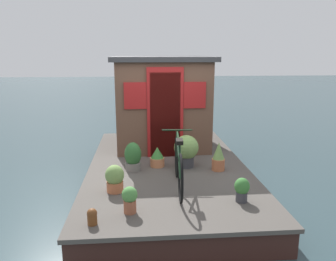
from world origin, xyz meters
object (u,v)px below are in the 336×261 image
object	(u,v)px
potted_plant_lavender	(133,157)
potted_plant_mint	(130,199)
potted_plant_thyme	(157,157)
potted_plant_rosemary	(218,157)
bicycle	(179,164)
houseboat_cabin	(162,101)
mooring_bollard	(92,216)
potted_plant_fern	(186,150)
potted_plant_basil	(242,189)
potted_plant_sage	(115,178)

from	to	relation	value
potted_plant_lavender	potted_plant_mint	world-z (taller)	potted_plant_lavender
potted_plant_thyme	potted_plant_rosemary	xyz separation A→B (m)	(-0.29, -1.08, 0.07)
potted_plant_mint	bicycle	bearing A→B (deg)	-43.72
houseboat_cabin	mooring_bollard	distance (m)	3.91
houseboat_cabin	potted_plant_fern	distance (m)	1.79
houseboat_cabin	potted_plant_lavender	size ratio (longest dim) A/B	4.14
potted_plant_rosemary	potted_plant_fern	xyz separation A→B (m)	(0.23, 0.55, 0.08)
potted_plant_basil	potted_plant_mint	distance (m)	1.59
potted_plant_basil	mooring_bollard	bearing A→B (deg)	103.32
potted_plant_mint	houseboat_cabin	bearing A→B (deg)	-10.95
potted_plant_basil	potted_plant_sage	bearing A→B (deg)	74.42
potted_plant_fern	mooring_bollard	distance (m)	2.49
potted_plant_rosemary	mooring_bollard	xyz separation A→B (m)	(-1.79, 2.00, -0.14)
potted_plant_thyme	mooring_bollard	bearing A→B (deg)	156.30
bicycle	potted_plant_basil	world-z (taller)	bicycle
houseboat_cabin	potted_plant_rosemary	size ratio (longest dim) A/B	4.14
houseboat_cabin	bicycle	size ratio (longest dim) A/B	1.27
potted_plant_fern	mooring_bollard	size ratio (longest dim) A/B	2.84
potted_plant_fern	houseboat_cabin	bearing A→B (deg)	11.79
houseboat_cabin	mooring_bollard	xyz separation A→B (m)	(-3.64, 1.11, -0.90)
potted_plant_lavender	potted_plant_fern	size ratio (longest dim) A/B	0.87
bicycle	potted_plant_thyme	distance (m)	1.10
potted_plant_rosemary	mooring_bollard	world-z (taller)	potted_plant_rosemary
potted_plant_thyme	bicycle	bearing A→B (deg)	-165.21
houseboat_cabin	potted_plant_basil	size ratio (longest dim) A/B	6.08
potted_plant_basil	potted_plant_fern	size ratio (longest dim) A/B	0.59
potted_plant_fern	potted_plant_sage	bearing A→B (deg)	129.82
houseboat_cabin	potted_plant_mint	world-z (taller)	houseboat_cabin
potted_plant_fern	potted_plant_basil	bearing A→B (deg)	-159.22
potted_plant_basil	potted_plant_sage	world-z (taller)	potted_plant_sage
potted_plant_rosemary	potted_plant_fern	size ratio (longest dim) A/B	0.87
bicycle	potted_plant_rosemary	bearing A→B (deg)	-47.28
bicycle	potted_plant_lavender	xyz separation A→B (m)	(0.87, 0.72, -0.14)
potted_plant_mint	potted_plant_sage	xyz separation A→B (m)	(0.71, 0.25, 0.01)
houseboat_cabin	potted_plant_mint	size ratio (longest dim) A/B	5.92
potted_plant_thyme	mooring_bollard	xyz separation A→B (m)	(-2.08, 0.91, -0.07)
houseboat_cabin	potted_plant_lavender	xyz separation A→B (m)	(-1.73, 0.64, -0.75)
bicycle	potted_plant_sage	xyz separation A→B (m)	(-0.05, 0.98, -0.18)
bicycle	potted_plant_basil	size ratio (longest dim) A/B	4.81
houseboat_cabin	potted_plant_fern	size ratio (longest dim) A/B	3.59
potted_plant_rosemary	potted_plant_mint	size ratio (longest dim) A/B	1.43
bicycle	potted_plant_mint	bearing A→B (deg)	136.28
bicycle	potted_plant_thyme	size ratio (longest dim) A/B	4.58
bicycle	potted_plant_lavender	bearing A→B (deg)	39.79
potted_plant_thyme	potted_plant_mint	world-z (taller)	potted_plant_thyme
potted_plant_thyme	potted_plant_fern	distance (m)	0.56
potted_plant_basil	potted_plant_mint	xyz separation A→B (m)	(-0.21, 1.57, 0.01)
houseboat_cabin	potted_plant_lavender	distance (m)	2.00
houseboat_cabin	potted_plant_mint	bearing A→B (deg)	169.05
potted_plant_basil	potted_plant_rosemary	distance (m)	1.31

